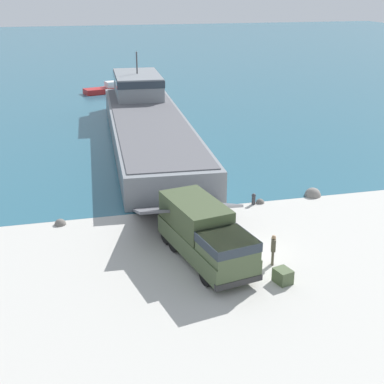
% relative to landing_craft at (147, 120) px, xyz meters
% --- Properties ---
extents(ground_plane, '(240.00, 240.00, 0.00)m').
position_rel_landing_craft_xyz_m(ground_plane, '(1.16, -25.67, -1.78)').
color(ground_plane, '#B7B5AD').
extents(water_surface, '(240.00, 180.00, 0.01)m').
position_rel_landing_craft_xyz_m(water_surface, '(1.16, 71.30, -1.78)').
color(water_surface, '#285B70').
rests_on(water_surface, ground_plane).
extents(landing_craft, '(8.82, 38.97, 7.35)m').
position_rel_landing_craft_xyz_m(landing_craft, '(0.00, 0.00, 0.00)').
color(landing_craft, gray).
rests_on(landing_craft, ground_plane).
extents(military_truck, '(4.06, 7.90, 3.07)m').
position_rel_landing_craft_xyz_m(military_truck, '(-1.04, -25.99, -0.18)').
color(military_truck, '#475638').
rests_on(military_truck, ground_plane).
extents(soldier_on_ramp, '(0.38, 0.50, 1.77)m').
position_rel_landing_craft_xyz_m(soldier_on_ramp, '(2.41, -27.36, -0.76)').
color(soldier_on_ramp, '#4C4738').
rests_on(soldier_on_ramp, ground_plane).
extents(moored_boat_a, '(7.65, 4.05, 1.53)m').
position_rel_landing_craft_xyz_m(moored_boat_a, '(-1.10, 25.06, -1.27)').
color(moored_boat_a, '#B22323').
rests_on(moored_boat_a, ground_plane).
extents(mooring_bollard, '(0.30, 0.30, 0.81)m').
position_rel_landing_craft_xyz_m(mooring_bollard, '(4.34, -19.03, -1.34)').
color(mooring_bollard, '#333338').
rests_on(mooring_bollard, ground_plane).
extents(cargo_crate, '(0.96, 1.06, 0.75)m').
position_rel_landing_craft_xyz_m(cargo_crate, '(2.21, -29.27, -1.41)').
color(cargo_crate, '#475638').
rests_on(cargo_crate, ground_plane).
extents(shoreline_rock_a, '(0.60, 0.60, 0.60)m').
position_rel_landing_craft_xyz_m(shoreline_rock_a, '(4.89, -18.88, -1.78)').
color(shoreline_rock_a, '#66605B').
rests_on(shoreline_rock_a, ground_plane).
extents(shoreline_rock_b, '(1.18, 1.18, 1.18)m').
position_rel_landing_craft_xyz_m(shoreline_rock_b, '(9.08, -18.50, -1.78)').
color(shoreline_rock_b, gray).
rests_on(shoreline_rock_b, ground_plane).
extents(shoreline_rock_c, '(0.74, 0.74, 0.74)m').
position_rel_landing_craft_xyz_m(shoreline_rock_c, '(-8.77, -19.26, -1.78)').
color(shoreline_rock_c, '#66605B').
rests_on(shoreline_rock_c, ground_plane).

